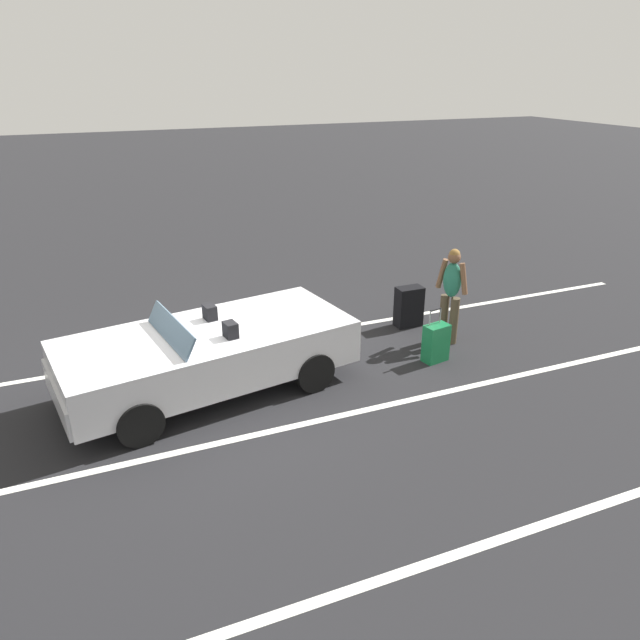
# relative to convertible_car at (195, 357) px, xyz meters

# --- Properties ---
(ground_plane) EXTENTS (80.00, 80.00, 0.00)m
(ground_plane) POSITION_rel_convertible_car_xyz_m (-0.21, -0.04, -0.59)
(ground_plane) COLOR black
(lot_line_near) EXTENTS (18.00, 0.12, 0.01)m
(lot_line_near) POSITION_rel_convertible_car_xyz_m (-0.21, -1.35, -0.59)
(lot_line_near) COLOR silver
(lot_line_near) RESTS_ON ground_plane
(lot_line_mid) EXTENTS (18.00, 0.12, 0.01)m
(lot_line_mid) POSITION_rel_convertible_car_xyz_m (-0.21, 1.35, -0.59)
(lot_line_mid) COLOR silver
(lot_line_mid) RESTS_ON ground_plane
(lot_line_far) EXTENTS (18.00, 0.12, 0.01)m
(lot_line_far) POSITION_rel_convertible_car_xyz_m (-0.21, 4.05, -0.59)
(lot_line_far) COLOR silver
(lot_line_far) RESTS_ON ground_plane
(convertible_car) EXTENTS (4.37, 2.43, 1.24)m
(convertible_car) POSITION_rel_convertible_car_xyz_m (0.00, 0.00, 0.00)
(convertible_car) COLOR silver
(convertible_car) RESTS_ON ground_plane
(suitcase_large_black) EXTENTS (0.48, 0.30, 0.74)m
(suitcase_large_black) POSITION_rel_convertible_car_xyz_m (-4.06, -0.98, -0.22)
(suitcase_large_black) COLOR black
(suitcase_large_black) RESTS_ON ground_plane
(suitcase_medium_bright) EXTENTS (0.44, 0.31, 0.88)m
(suitcase_medium_bright) POSITION_rel_convertible_car_xyz_m (-3.75, 0.42, -0.28)
(suitcase_medium_bright) COLOR #19723F
(suitcase_medium_bright) RESTS_ON ground_plane
(traveler_person) EXTENTS (0.34, 0.58, 1.65)m
(traveler_person) POSITION_rel_convertible_car_xyz_m (-4.35, -0.14, 0.34)
(traveler_person) COLOR #4C3F2D
(traveler_person) RESTS_ON ground_plane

